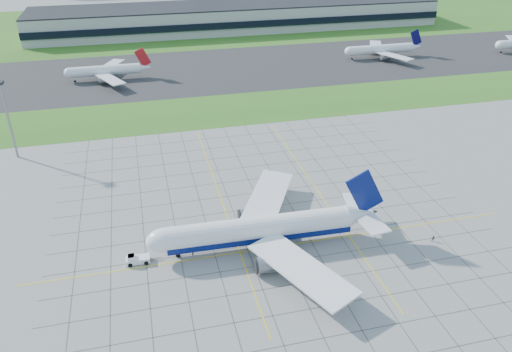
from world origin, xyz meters
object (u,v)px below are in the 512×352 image
at_px(light_mast, 6,111).
at_px(distant_jet_1, 106,70).
at_px(distant_jet_2, 382,49).
at_px(airliner, 261,229).
at_px(crew_near, 193,252).
at_px(pushback_tug, 137,259).
at_px(crew_far, 433,239).

xyz_separation_m(light_mast, distant_jet_1, (27.60, 75.85, -11.70)).
bearing_deg(distant_jet_2, distant_jet_1, -178.44).
relative_size(airliner, crew_near, 32.96).
xyz_separation_m(pushback_tug, crew_near, (13.01, -0.46, -0.09)).
bearing_deg(pushback_tug, distant_jet_2, 49.03).
bearing_deg(crew_far, pushback_tug, -173.54).
distance_m(pushback_tug, crew_far, 71.88).
relative_size(pushback_tug, distant_jet_2, 0.19).
distance_m(pushback_tug, distant_jet_1, 141.18).
bearing_deg(crew_far, crew_near, -174.70).
bearing_deg(distant_jet_1, pushback_tug, -86.61).
relative_size(distant_jet_1, distant_jet_2, 1.00).
distance_m(airliner, crew_far, 42.73).
bearing_deg(distant_jet_1, light_mast, -109.99).
bearing_deg(pushback_tug, distant_jet_1, 95.02).
bearing_deg(light_mast, distant_jet_2, 25.24).
bearing_deg(light_mast, crew_near, -53.23).
relative_size(crew_near, distant_jet_2, 0.04).
height_order(airliner, distant_jet_2, airliner).
bearing_deg(distant_jet_2, crew_far, -111.88).
height_order(light_mast, airliner, light_mast).
relative_size(light_mast, airliner, 0.44).
height_order(pushback_tug, distant_jet_1, distant_jet_1).
height_order(pushback_tug, crew_far, pushback_tug).
height_order(airliner, crew_near, airliner).
bearing_deg(light_mast, distant_jet_1, 70.01).
distance_m(pushback_tug, distant_jet_2, 196.65).
xyz_separation_m(light_mast, crew_near, (48.95, -65.50, -15.29)).
distance_m(light_mast, crew_near, 83.19).
xyz_separation_m(distant_jet_1, distant_jet_2, (141.43, 3.85, 0.00)).
xyz_separation_m(crew_near, crew_far, (58.28, -8.70, -0.07)).
height_order(crew_near, crew_far, crew_near).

